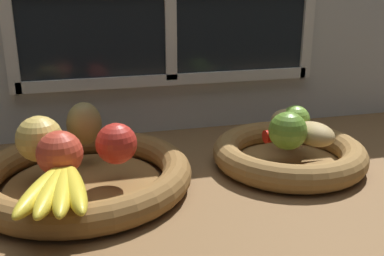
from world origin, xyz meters
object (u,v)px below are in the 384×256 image
Objects in this scene: apple_golden_left at (40,139)px; pear_brown at (84,124)px; chili_pepper at (299,133)px; potato_small at (314,134)px; apple_red_right at (116,144)px; apple_red_front at (60,153)px; potato_back at (289,121)px; lime_near at (288,131)px; banana_bunch_front at (59,187)px; fruit_bowl_left at (83,175)px; fruit_bowl_right at (289,154)px; lime_far at (295,120)px.

apple_golden_left is 9.22cm from pear_brown.
chili_pepper is (44.98, -1.34, -2.51)cm from apple_golden_left.
potato_small is at bearing -15.26° from pear_brown.
apple_red_right is 11.01cm from pear_brown.
apple_red_front is 0.98× the size of potato_back.
apple_red_right is at bearing -65.49° from pear_brown.
lime_near is at bearing 1.94° from apple_red_front.
potato_back is at bearing 21.32° from banana_bunch_front.
potato_back is (-1.13, 7.13, 0.33)cm from potato_small.
chili_pepper is at bearing 7.28° from apple_red_front.
fruit_bowl_left is 2.03× the size of banana_bunch_front.
apple_golden_left is at bearing 115.49° from apple_red_front.
apple_golden_left reaches higher than potato_small.
apple_red_front is 0.89× the size of pear_brown.
banana_bunch_front is at bearing -163.02° from fruit_bowl_right.
apple_red_front is 0.39× the size of banana_bunch_front.
apple_red_right is 0.96× the size of apple_red_front.
lime_near is at bearing -6.06° from fruit_bowl_left.
chili_pepper reaches higher than fruit_bowl_left.
pear_brown is 35.29cm from lime_near.
banana_bunch_front is at bearing -131.63° from apple_red_right.
pear_brown is at bearing 168.04° from fruit_bowl_right.
chili_pepper is at bearing 4.88° from apple_red_right.
fruit_bowl_right is at bearing -11.96° from pear_brown.
fruit_bowl_left is at bearing 177.55° from chili_pepper.
chili_pepper is at bearing 106.69° from potato_small.
pear_brown reaches higher than potato_back.
apple_red_front is at bearing -122.40° from fruit_bowl_left.
apple_red_right is at bearing -19.63° from apple_golden_left.
pear_brown reaches higher than apple_red_front.
chili_pepper is (-0.86, -3.20, -1.52)cm from lime_far.
apple_red_front is 42.69cm from potato_back.
pear_brown is at bearing 83.63° from fruit_bowl_left.
potato_small is at bearing -81.03° from potato_back.
apple_red_right is 1.00× the size of lime_near.
fruit_bowl_left is 4.78× the size of apple_golden_left.
apple_red_front is (-39.83, -4.90, 5.99)cm from fruit_bowl_right.
pear_brown is 0.44× the size of banana_bunch_front.
apple_golden_left reaches higher than apple_red_front.
apple_red_right is 13.27cm from banana_bunch_front.
pear_brown is at bearing 161.42° from lime_near.
apple_golden_left is 45.07cm from chili_pepper.
lime_far is at bearing -5.85° from pear_brown.
apple_red_front is (-8.52, -2.50, 0.14)cm from apple_red_right.
potato_back is (41.71, 9.03, -1.05)cm from apple_red_front.
chili_pepper is (4.40, 4.07, -2.11)cm from lime_near.
apple_red_front is at bearing -107.57° from pear_brown.
lime_near is at bearing -7.59° from apple_golden_left.
fruit_bowl_left is at bearing 57.60° from apple_red_front.
apple_golden_left is at bearing 174.08° from potato_small.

